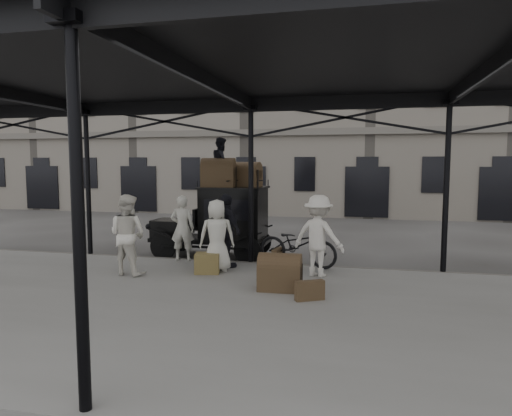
{
  "coord_description": "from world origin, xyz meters",
  "views": [
    {
      "loc": [
        2.95,
        -10.09,
        2.89
      ],
      "look_at": [
        0.23,
        1.6,
        1.7
      ],
      "focal_mm": 32.0,
      "sensor_mm": 36.0,
      "label": 1
    }
  ],
  "objects_px": {
    "steamer_trunk_platform": "(280,275)",
    "porter_left": "(182,228)",
    "taxi": "(224,219)",
    "steamer_trunk_roof_near": "(219,175)",
    "porter_official": "(226,231)",
    "bicycle": "(298,245)"
  },
  "relations": [
    {
      "from": "taxi",
      "to": "steamer_trunk_platform",
      "type": "xyz_separation_m",
      "value": [
        2.38,
        -3.65,
        -0.72
      ]
    },
    {
      "from": "bicycle",
      "to": "steamer_trunk_platform",
      "type": "distance_m",
      "value": 2.39
    },
    {
      "from": "bicycle",
      "to": "steamer_trunk_platform",
      "type": "bearing_deg",
      "value": -165.59
    },
    {
      "from": "steamer_trunk_platform",
      "to": "steamer_trunk_roof_near",
      "type": "bearing_deg",
      "value": 123.95
    },
    {
      "from": "steamer_trunk_roof_near",
      "to": "steamer_trunk_platform",
      "type": "bearing_deg",
      "value": -59.97
    },
    {
      "from": "steamer_trunk_platform",
      "to": "porter_official",
      "type": "bearing_deg",
      "value": 132.1
    },
    {
      "from": "porter_left",
      "to": "steamer_trunk_platform",
      "type": "relative_size",
      "value": 2.0
    },
    {
      "from": "steamer_trunk_platform",
      "to": "taxi",
      "type": "bearing_deg",
      "value": 121.18
    },
    {
      "from": "porter_left",
      "to": "steamer_trunk_roof_near",
      "type": "xyz_separation_m",
      "value": [
        0.75,
        1.03,
        1.47
      ]
    },
    {
      "from": "steamer_trunk_platform",
      "to": "bicycle",
      "type": "bearing_deg",
      "value": 86.8
    },
    {
      "from": "steamer_trunk_roof_near",
      "to": "steamer_trunk_platform",
      "type": "relative_size",
      "value": 1.06
    },
    {
      "from": "steamer_trunk_roof_near",
      "to": "steamer_trunk_platform",
      "type": "distance_m",
      "value": 4.68
    },
    {
      "from": "porter_official",
      "to": "steamer_trunk_platform",
      "type": "xyz_separation_m",
      "value": [
        1.75,
        -1.81,
        -0.63
      ]
    },
    {
      "from": "steamer_trunk_platform",
      "to": "porter_left",
      "type": "bearing_deg",
      "value": 141.55
    },
    {
      "from": "taxi",
      "to": "porter_left",
      "type": "bearing_deg",
      "value": -122.95
    },
    {
      "from": "bicycle",
      "to": "steamer_trunk_platform",
      "type": "relative_size",
      "value": 2.4
    },
    {
      "from": "porter_left",
      "to": "porter_official",
      "type": "distance_m",
      "value": 1.57
    },
    {
      "from": "porter_left",
      "to": "bicycle",
      "type": "bearing_deg",
      "value": 171.68
    },
    {
      "from": "porter_left",
      "to": "steamer_trunk_roof_near",
      "type": "distance_m",
      "value": 1.94
    },
    {
      "from": "porter_left",
      "to": "taxi",
      "type": "bearing_deg",
      "value": -131.27
    },
    {
      "from": "taxi",
      "to": "steamer_trunk_roof_near",
      "type": "distance_m",
      "value": 1.36
    },
    {
      "from": "porter_left",
      "to": "porter_official",
      "type": "relative_size",
      "value": 0.95
    }
  ]
}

